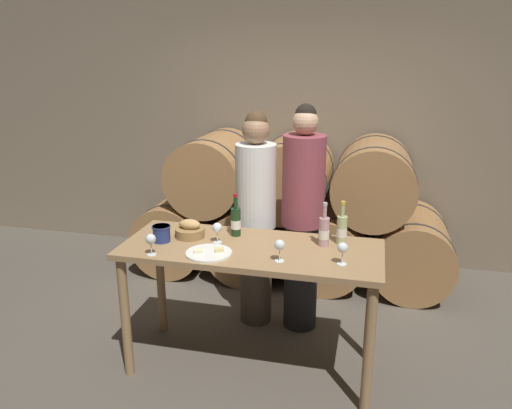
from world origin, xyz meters
The scene contains 16 objects.
ground_plane centered at (0.00, 0.00, 0.00)m, with size 10.00×10.00×0.00m, color #564F44.
stone_wall_back centered at (0.00, 2.17, 1.60)m, with size 10.00×0.12×3.20m.
barrel_stack centered at (0.00, 1.58, 0.64)m, with size 3.03×0.94×1.39m.
tasting_table centered at (0.00, 0.00, 0.79)m, with size 1.72×0.70×0.91m.
person_left centered at (-0.12, 0.63, 0.89)m, with size 0.31×0.31×1.72m.
person_right centered at (0.25, 0.63, 0.92)m, with size 0.32×0.32×1.79m.
wine_bottle_red centered at (-0.15, 0.18, 1.01)m, with size 0.07×0.07×0.30m.
wine_bottle_white centered at (0.57, 0.20, 1.01)m, with size 0.07×0.07×0.30m.
wine_bottle_rose centered at (0.46, 0.13, 1.01)m, with size 0.07×0.07×0.30m.
blue_crock centered at (-0.61, -0.05, 0.97)m, with size 0.12×0.12×0.11m.
bread_basket centered at (-0.46, 0.08, 0.96)m, with size 0.20×0.20×0.13m.
cheese_plate centered at (-0.23, -0.19, 0.92)m, with size 0.30×0.30×0.04m.
wine_glass_far_left centered at (-0.58, -0.28, 1.01)m, with size 0.07×0.07×0.14m.
wine_glass_left centered at (-0.24, 0.02, 1.01)m, with size 0.07×0.07×0.14m.
wine_glass_center centered at (0.23, -0.19, 1.01)m, with size 0.07×0.07×0.14m.
wine_glass_right centered at (0.60, -0.15, 1.01)m, with size 0.07×0.07×0.14m.
Camera 1 is at (0.75, -2.97, 2.15)m, focal length 35.00 mm.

